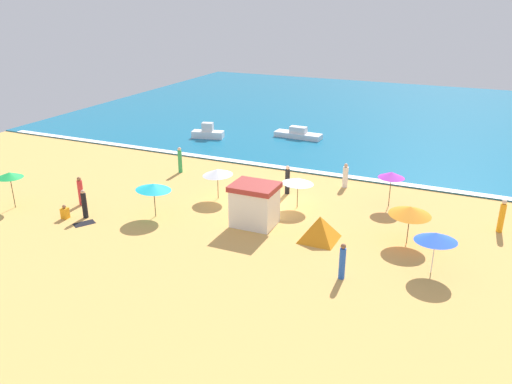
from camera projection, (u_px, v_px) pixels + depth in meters
ground_plane at (266, 200)px, 32.93m from camera, size 60.00×60.00×0.00m
ocean_water at (364, 113)px, 56.75m from camera, size 60.00×44.00×0.10m
wave_breaker_foam at (298, 169)px, 38.26m from camera, size 57.00×0.70×0.01m
lifeguard_cabana at (255, 204)px, 28.94m from camera, size 2.57×2.11×2.46m
beach_umbrella_0 at (392, 175)px, 31.12m from camera, size 2.01×2.01×2.28m
beach_umbrella_1 at (298, 181)px, 31.11m from camera, size 2.74×2.74×1.99m
beach_umbrella_2 at (10, 175)px, 30.96m from camera, size 2.26×2.26×2.34m
beach_umbrella_3 at (217, 172)px, 32.48m from camera, size 2.68×2.67×2.06m
beach_umbrella_4 at (410, 211)px, 26.53m from camera, size 3.14×3.14×2.14m
beach_umbrella_5 at (153, 187)px, 29.78m from camera, size 2.97×2.97×2.16m
beach_umbrella_6 at (436, 237)px, 23.64m from camera, size 2.82×2.82×2.14m
beach_tent at (320, 228)px, 27.30m from camera, size 2.75×2.75×1.38m
beachgoer_0 at (502, 216)px, 28.14m from camera, size 0.39×0.39×1.93m
beachgoer_1 at (81, 191)px, 31.84m from camera, size 0.46×0.46×1.86m
beachgoer_2 at (65, 212)px, 30.05m from camera, size 0.43×0.43×0.86m
beachgoer_3 at (180, 160)px, 37.63m from camera, size 0.32×0.32×1.94m
beachgoer_4 at (287, 180)px, 33.59m from camera, size 0.39×0.39×1.95m
beachgoer_5 at (345, 176)px, 34.81m from camera, size 0.41×0.41×1.69m
beachgoer_6 at (84, 204)px, 29.98m from camera, size 0.41×0.41×1.77m
beachgoer_7 at (342, 262)px, 23.50m from camera, size 0.42×0.42×1.79m
beach_towel_0 at (253, 195)px, 33.61m from camera, size 1.84×1.51×0.01m
beach_towel_1 at (84, 223)px, 29.48m from camera, size 1.20×1.36×0.01m
small_boat_0 at (208, 133)px, 46.56m from camera, size 3.03×1.70×1.41m
small_boat_1 at (298, 134)px, 46.64m from camera, size 4.42×1.45×1.03m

